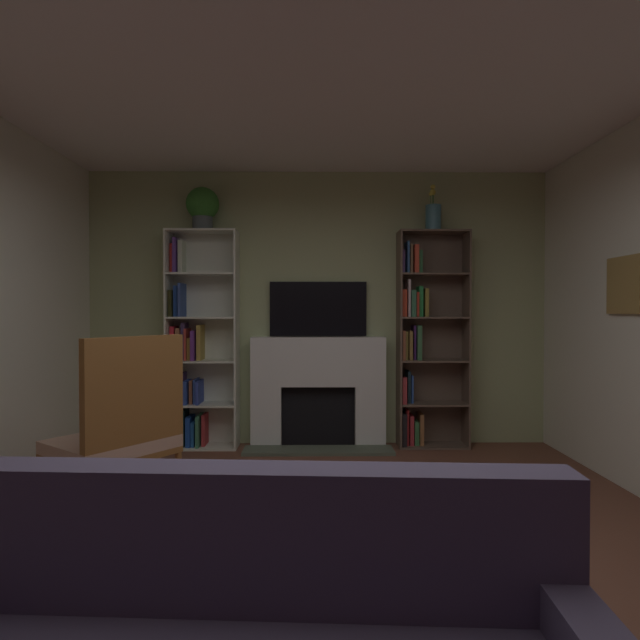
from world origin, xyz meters
TOP-DOWN VIEW (x-y plane):
  - ground_plane at (0.00, 0.00)m, footprint 6.70×6.70m
  - wall_back_accent at (0.00, 2.82)m, footprint 4.73×0.06m
  - ceiling at (0.00, 0.00)m, footprint 4.73×5.71m
  - fireplace at (0.00, 2.69)m, footprint 1.43×0.50m
  - tv at (0.00, 2.76)m, footprint 0.97×0.06m
  - bookshelf_left at (-1.22, 2.68)m, footprint 0.68×0.31m
  - bookshelf_right at (1.05, 2.69)m, footprint 0.68×0.29m
  - potted_plant at (-1.13, 2.64)m, footprint 0.32×0.32m
  - vase_with_flowers at (1.13, 2.64)m, footprint 0.15×0.15m
  - armchair at (-1.28, 0.82)m, footprint 0.88×0.90m

SIDE VIEW (x-z plane):
  - ground_plane at x=0.00m, z-range 0.00..0.00m
  - fireplace at x=0.00m, z-range 0.02..1.11m
  - armchair at x=-1.28m, z-range -0.01..1.18m
  - bookshelf_left at x=-1.22m, z-range -0.12..2.02m
  - bookshelf_right at x=1.05m, z-range -0.02..2.11m
  - tv at x=0.00m, z-range 1.09..1.64m
  - wall_back_accent at x=0.00m, z-range 0.00..2.75m
  - vase_with_flowers at x=1.13m, z-range 2.05..2.51m
  - potted_plant at x=-1.13m, z-range 2.16..2.58m
  - ceiling at x=0.00m, z-range 2.75..2.81m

